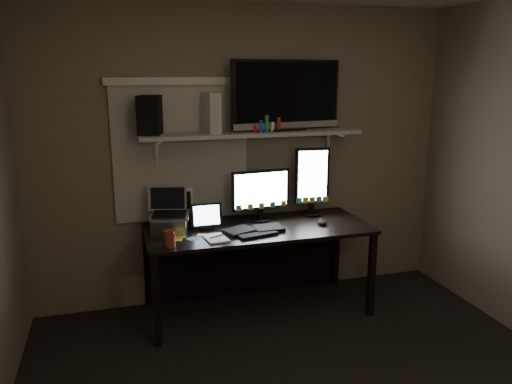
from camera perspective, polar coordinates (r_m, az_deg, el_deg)
name	(u,v)px	position (r m, az deg, el deg)	size (l,w,h in m)	color
back_wall	(246,156)	(4.27, -1.18, 4.11)	(3.60, 3.60, 0.00)	#706350
window_blinds	(181,154)	(4.14, -8.52, 4.37)	(1.10, 0.02, 1.10)	beige
desk	(254,243)	(4.21, -0.23, -5.84)	(1.80, 0.75, 0.73)	black
wall_shelf	(251,133)	(4.07, -0.55, 6.71)	(1.80, 0.35, 0.03)	#A0A09B
monitor_landscape	(261,195)	(4.14, 0.53, -0.39)	(0.51, 0.05, 0.44)	black
monitor_portrait	(312,181)	(4.32, 6.42, 1.21)	(0.30, 0.06, 0.60)	black
keyboard	(254,230)	(3.92, -0.25, -4.33)	(0.48, 0.19, 0.03)	black
mouse	(322,222)	(4.13, 7.57, -3.46)	(0.07, 0.11, 0.04)	black
notepad	(216,238)	(3.77, -4.63, -5.29)	(0.15, 0.22, 0.01)	white
tablet	(206,216)	(3.97, -5.71, -2.80)	(0.25, 0.10, 0.22)	black
file_sorter	(177,206)	(4.17, -8.99, -1.59)	(0.22, 0.10, 0.29)	black
laptop	(169,211)	(3.92, -9.87, -2.16)	(0.30, 0.25, 0.34)	#ADADB2
cup	(170,238)	(3.64, -9.85, -5.24)	(0.08, 0.08, 0.12)	maroon
sticky_notes	(187,238)	(3.80, -7.87, -5.25)	(0.31, 0.23, 0.00)	gold
tv	(286,96)	(4.14, 3.45, 10.95)	(0.94, 0.17, 0.57)	black
game_console	(212,113)	(4.00, -5.08, 9.03)	(0.08, 0.26, 0.32)	beige
speaker	(150,115)	(3.94, -12.06, 8.59)	(0.16, 0.20, 0.30)	black
bottles	(267,124)	(4.04, 1.23, 7.79)	(0.20, 0.05, 0.13)	#A50F0C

